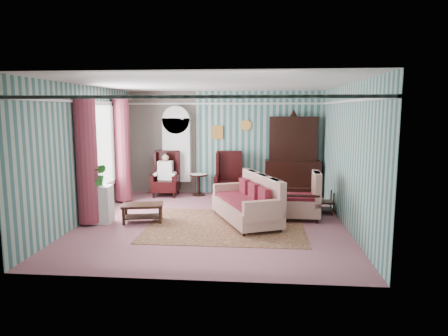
# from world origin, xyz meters

# --- Properties ---
(floor) EXTENTS (6.00, 6.00, 0.00)m
(floor) POSITION_xyz_m (0.00, 0.00, 0.00)
(floor) COLOR #995968
(floor) RESTS_ON ground
(room_shell) EXTENTS (5.53, 6.02, 2.91)m
(room_shell) POSITION_xyz_m (-0.62, 0.18, 2.01)
(room_shell) COLOR #356161
(room_shell) RESTS_ON ground
(bookcase) EXTENTS (0.80, 0.28, 2.24)m
(bookcase) POSITION_xyz_m (-1.35, 2.84, 1.12)
(bookcase) COLOR silver
(bookcase) RESTS_ON floor
(dresser_hutch) EXTENTS (1.50, 0.56, 2.36)m
(dresser_hutch) POSITION_xyz_m (1.90, 2.72, 1.18)
(dresser_hutch) COLOR black
(dresser_hutch) RESTS_ON floor
(wingback_left) EXTENTS (0.76, 0.80, 1.25)m
(wingback_left) POSITION_xyz_m (-1.60, 2.45, 0.62)
(wingback_left) COLOR black
(wingback_left) RESTS_ON floor
(wingback_right) EXTENTS (0.76, 0.80, 1.25)m
(wingback_right) POSITION_xyz_m (0.15, 2.45, 0.62)
(wingback_right) COLOR black
(wingback_right) RESTS_ON floor
(seated_woman) EXTENTS (0.44, 0.40, 1.18)m
(seated_woman) POSITION_xyz_m (-1.60, 2.45, 0.59)
(seated_woman) COLOR silver
(seated_woman) RESTS_ON floor
(round_side_table) EXTENTS (0.50, 0.50, 0.60)m
(round_side_table) POSITION_xyz_m (-0.70, 2.60, 0.30)
(round_side_table) COLOR black
(round_side_table) RESTS_ON floor
(nest_table) EXTENTS (0.45, 0.38, 0.54)m
(nest_table) POSITION_xyz_m (2.47, 0.90, 0.27)
(nest_table) COLOR black
(nest_table) RESTS_ON floor
(plant_stand) EXTENTS (0.55, 0.35, 0.80)m
(plant_stand) POSITION_xyz_m (-2.40, -0.30, 0.40)
(plant_stand) COLOR silver
(plant_stand) RESTS_ON floor
(rug) EXTENTS (3.20, 2.60, 0.01)m
(rug) POSITION_xyz_m (0.30, -0.30, 0.01)
(rug) COLOR #51231B
(rug) RESTS_ON floor
(sofa) EXTENTS (1.62, 2.23, 0.94)m
(sofa) POSITION_xyz_m (0.70, 0.00, 0.47)
(sofa) COLOR beige
(sofa) RESTS_ON floor
(floral_armchair) EXTENTS (0.78, 0.88, 1.05)m
(floral_armchair) POSITION_xyz_m (1.90, 0.38, 0.52)
(floral_armchair) COLOR beige
(floral_armchair) RESTS_ON floor
(coffee_table) EXTENTS (0.93, 0.65, 0.39)m
(coffee_table) POSITION_xyz_m (-1.49, -0.17, 0.20)
(coffee_table) COLOR black
(coffee_table) RESTS_ON floor
(potted_plant_a) EXTENTS (0.38, 0.34, 0.41)m
(potted_plant_a) POSITION_xyz_m (-2.39, -0.44, 1.00)
(potted_plant_a) COLOR #225119
(potted_plant_a) RESTS_ON plant_stand
(potted_plant_b) EXTENTS (0.28, 0.24, 0.45)m
(potted_plant_b) POSITION_xyz_m (-2.37, -0.22, 1.02)
(potted_plant_b) COLOR #1A531A
(potted_plant_b) RESTS_ON plant_stand
(potted_plant_c) EXTENTS (0.25, 0.25, 0.36)m
(potted_plant_c) POSITION_xyz_m (-2.47, -0.18, 0.98)
(potted_plant_c) COLOR #184E1C
(potted_plant_c) RESTS_ON plant_stand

